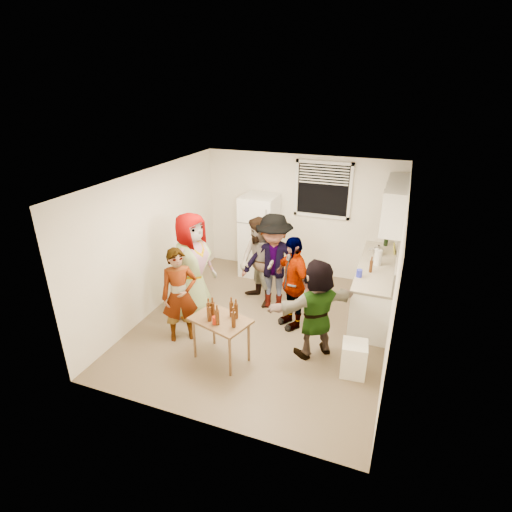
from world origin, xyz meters
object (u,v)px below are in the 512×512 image
at_px(guest_orange, 313,352).
at_px(guest_back_right, 273,306).
at_px(blue_cup, 359,277).
at_px(beer_bottle_table, 210,321).
at_px(guest_back_left, 259,303).
at_px(guest_grey, 196,314).
at_px(guest_stripe, 183,337).
at_px(trash_bin, 354,359).
at_px(guest_black, 291,324).
at_px(kettle, 378,255).
at_px(refrigerator, 259,236).
at_px(red_cup, 215,324).
at_px(beer_bottle_counter, 370,272).
at_px(serving_table, 222,358).
at_px(wine_bottle, 385,245).

bearing_deg(guest_orange, guest_back_right, -88.83).
distance_m(blue_cup, beer_bottle_table, 2.52).
bearing_deg(guest_back_left, guest_orange, -2.52).
relative_size(guest_grey, guest_stripe, 1.22).
bearing_deg(guest_orange, guest_grey, -50.71).
height_order(trash_bin, guest_black, trash_bin).
distance_m(kettle, guest_grey, 3.46).
xyz_separation_m(refrigerator, blue_cup, (2.20, -1.32, 0.05)).
height_order(trash_bin, guest_grey, trash_bin).
distance_m(refrigerator, guest_stripe, 2.82).
xyz_separation_m(kettle, red_cup, (-1.93, -2.79, -0.21)).
relative_size(beer_bottle_counter, blue_cup, 1.61).
bearing_deg(guest_grey, beer_bottle_counter, -57.57).
relative_size(guest_stripe, guest_black, 0.96).
distance_m(serving_table, red_cup, 0.70).
relative_size(red_cup, guest_back_right, 0.06).
bearing_deg(guest_black, guest_grey, -128.09).
height_order(blue_cup, guest_back_left, blue_cup).
distance_m(blue_cup, guest_back_left, 1.98).
relative_size(blue_cup, guest_orange, 0.08).
distance_m(beer_bottle_table, guest_back_right, 1.96).
bearing_deg(refrigerator, serving_table, -80.54).
distance_m(serving_table, beer_bottle_table, 0.71).
bearing_deg(guest_grey, guest_stripe, -153.61).
bearing_deg(serving_table, blue_cup, 43.57).
bearing_deg(guest_stripe, guest_orange, -27.32).
bearing_deg(serving_table, guest_back_left, 91.80).
bearing_deg(guest_black, red_cup, -75.50).
bearing_deg(guest_back_right, beer_bottle_table, -106.78).
distance_m(guest_grey, guest_stripe, 0.70).
bearing_deg(serving_table, red_cup, -97.76).
bearing_deg(beer_bottle_counter, guest_stripe, -149.29).
bearing_deg(kettle, beer_bottle_counter, -97.88).
xyz_separation_m(beer_bottle_counter, trash_bin, (0.00, -1.51, -0.65)).
xyz_separation_m(kettle, blue_cup, (-0.20, -1.04, 0.00)).
distance_m(blue_cup, guest_black, 1.40).
relative_size(kettle, blue_cup, 1.89).
bearing_deg(refrigerator, kettle, -6.66).
bearing_deg(guest_black, beer_bottle_counter, 70.94).
height_order(beer_bottle_counter, guest_back_left, beer_bottle_counter).
xyz_separation_m(kettle, trash_bin, (-0.05, -2.31, -0.65)).
height_order(serving_table, guest_stripe, serving_table).
distance_m(wine_bottle, red_cup, 3.88).
height_order(red_cup, guest_back_right, red_cup).
height_order(wine_bottle, guest_black, wine_bottle).
distance_m(beer_bottle_table, red_cup, 0.11).
distance_m(trash_bin, red_cup, 1.99).
xyz_separation_m(beer_bottle_counter, blue_cup, (-0.15, -0.24, 0.00)).
xyz_separation_m(trash_bin, guest_orange, (-0.62, 0.27, -0.25)).
bearing_deg(guest_orange, refrigerator, -95.24).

